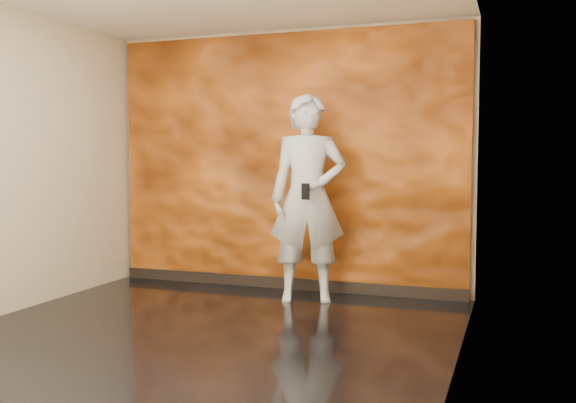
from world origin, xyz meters
name	(u,v)px	position (x,y,z in m)	size (l,w,h in m)	color
room	(201,161)	(0.00, 0.00, 1.40)	(4.02, 4.02, 2.81)	black
feature_wall	(285,162)	(0.00, 1.96, 1.38)	(3.90, 0.06, 2.75)	orange
baseboard	(284,283)	(0.00, 1.92, 0.06)	(3.90, 0.04, 0.12)	black
man	(308,198)	(0.42, 1.47, 1.03)	(0.75, 0.49, 2.05)	#ABB0BA
phone	(305,191)	(0.48, 1.20, 1.11)	(0.08, 0.02, 0.16)	black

